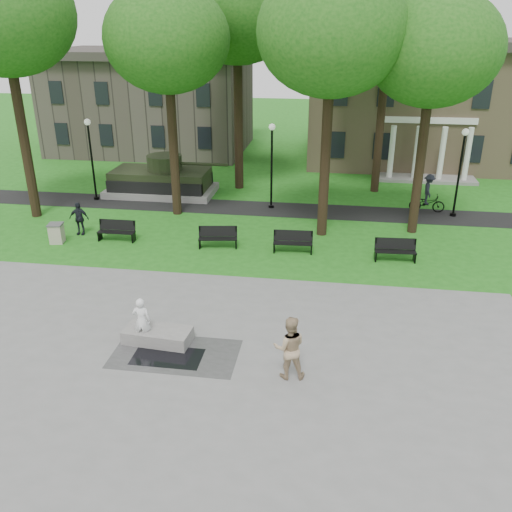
{
  "coord_description": "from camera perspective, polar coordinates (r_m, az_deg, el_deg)",
  "views": [
    {
      "loc": [
        3.96,
        -16.96,
        9.75
      ],
      "look_at": [
        1.14,
        2.09,
        1.4
      ],
      "focal_mm": 38.0,
      "sensor_mm": 36.0,
      "label": 1
    }
  ],
  "objects": [
    {
      "name": "puddle",
      "position": [
        17.62,
        -9.3,
        -10.42
      ],
      "size": [
        2.2,
        1.2,
        0.0
      ],
      "primitive_type": "cube",
      "color": "black",
      "rests_on": "plaza"
    },
    {
      "name": "park_bench_3",
      "position": [
        24.65,
        14.46,
        0.68
      ],
      "size": [
        1.82,
        0.62,
        1.0
      ],
      "rotation": [
        0.0,
        0.0,
        0.06
      ],
      "color": "black",
      "rests_on": "ground"
    },
    {
      "name": "trash_bin",
      "position": [
        27.53,
        -20.26,
        2.28
      ],
      "size": [
        0.76,
        0.76,
        0.96
      ],
      "rotation": [
        0.0,
        0.0,
        0.17
      ],
      "color": "#BFB29E",
      "rests_on": "ground"
    },
    {
      "name": "lamp_mid",
      "position": [
        30.27,
        1.66,
        10.15
      ],
      "size": [
        0.36,
        0.36,
        4.73
      ],
      "color": "black",
      "rests_on": "ground"
    },
    {
      "name": "friend_watching",
      "position": [
        16.04,
        3.54,
        -9.6
      ],
      "size": [
        1.07,
        0.89,
        1.99
      ],
      "primitive_type": "imported",
      "rotation": [
        0.0,
        0.0,
        3.29
      ],
      "color": "tan",
      "rests_on": "plaza"
    },
    {
      "name": "tank_monument",
      "position": [
        33.85,
        -9.9,
        7.87
      ],
      "size": [
        7.45,
        3.4,
        2.4
      ],
      "color": "gray",
      "rests_on": "ground"
    },
    {
      "name": "tree_4",
      "position": [
        33.5,
        -2.01,
        24.53
      ],
      "size": [
        7.2,
        7.2,
        13.5
      ],
      "color": "black",
      "rests_on": "ground"
    },
    {
      "name": "concrete_block",
      "position": [
        18.33,
        -10.3,
        -8.21
      ],
      "size": [
        2.27,
        1.17,
        0.45
      ],
      "primitive_type": "cube",
      "rotation": [
        0.0,
        0.0,
        -0.08
      ],
      "color": "gray",
      "rests_on": "plaza"
    },
    {
      "name": "footpath",
      "position": [
        30.81,
        0.61,
        5.01
      ],
      "size": [
        44.0,
        2.6,
        0.01
      ],
      "primitive_type": "cube",
      "color": "black",
      "rests_on": "ground"
    },
    {
      "name": "building_left",
      "position": [
        46.37,
        -10.87,
        15.43
      ],
      "size": [
        15.0,
        10.0,
        7.2
      ],
      "primitive_type": "cube",
      "color": "#4C443D",
      "rests_on": "ground"
    },
    {
      "name": "skateboard",
      "position": [
        18.72,
        -12.32,
        -8.35
      ],
      "size": [
        0.8,
        0.45,
        0.07
      ],
      "primitive_type": "cube",
      "rotation": [
        0.0,
        0.0,
        -0.35
      ],
      "color": "brown",
      "rests_on": "plaza"
    },
    {
      "name": "tree_0",
      "position": [
        30.47,
        -25.09,
        21.98
      ],
      "size": [
        6.8,
        6.8,
        12.97
      ],
      "color": "black",
      "rests_on": "ground"
    },
    {
      "name": "park_bench_0",
      "position": [
        26.96,
        -14.44,
        2.66
      ],
      "size": [
        1.8,
        0.54,
        1.0
      ],
      "rotation": [
        0.0,
        0.0,
        0.01
      ],
      "color": "black",
      "rests_on": "ground"
    },
    {
      "name": "park_bench_1",
      "position": [
        25.36,
        -4.0,
        2.06
      ],
      "size": [
        1.85,
        0.79,
        1.0
      ],
      "rotation": [
        0.0,
        0.0,
        0.15
      ],
      "color": "black",
      "rests_on": "ground"
    },
    {
      "name": "tree_3",
      "position": [
        26.79,
        18.21,
        19.91
      ],
      "size": [
        6.0,
        6.0,
        11.19
      ],
      "color": "black",
      "rests_on": "ground"
    },
    {
      "name": "park_bench_2",
      "position": [
        24.83,
        3.92,
        1.57
      ],
      "size": [
        1.82,
        0.61,
        1.0
      ],
      "rotation": [
        0.0,
        0.0,
        0.05
      ],
      "color": "black",
      "rests_on": "ground"
    },
    {
      "name": "plaza",
      "position": [
        15.92,
        -8.08,
        -14.54
      ],
      "size": [
        22.0,
        16.0,
        0.02
      ],
      "primitive_type": "cube",
      "color": "gray",
      "rests_on": "ground"
    },
    {
      "name": "pedestrian_walker",
      "position": [
        28.16,
        -18.13,
        3.78
      ],
      "size": [
        0.99,
        0.46,
        1.66
      ],
      "primitive_type": "imported",
      "rotation": [
        0.0,
        0.0,
        0.06
      ],
      "color": "black",
      "rests_on": "ground"
    },
    {
      "name": "building_right",
      "position": [
        43.71,
        16.92,
        15.38
      ],
      "size": [
        17.0,
        12.0,
        8.6
      ],
      "color": "#9E8460",
      "rests_on": "ground"
    },
    {
      "name": "skateboarder",
      "position": [
        18.1,
        -11.95,
        -6.66
      ],
      "size": [
        0.61,
        0.42,
        1.61
      ],
      "primitive_type": "imported",
      "rotation": [
        0.0,
        0.0,
        3.2
      ],
      "color": "white",
      "rests_on": "plaza"
    },
    {
      "name": "tree_5",
      "position": [
        33.55,
        13.86,
        22.7
      ],
      "size": [
        6.4,
        6.4,
        12.44
      ],
      "color": "black",
      "rests_on": "ground"
    },
    {
      "name": "cyclist",
      "position": [
        31.54,
        17.63,
        5.98
      ],
      "size": [
        1.95,
        1.11,
        2.12
      ],
      "rotation": [
        0.0,
        0.0,
        1.52
      ],
      "color": "black",
      "rests_on": "ground"
    },
    {
      "name": "ground",
      "position": [
        19.96,
        -4.14,
        -5.87
      ],
      "size": [
        120.0,
        120.0,
        0.0
      ],
      "primitive_type": "plane",
      "color": "#1E6116",
      "rests_on": "ground"
    },
    {
      "name": "lamp_left",
      "position": [
        33.16,
        -16.97,
        10.33
      ],
      "size": [
        0.36,
        0.36,
        4.73
      ],
      "color": "black",
      "rests_on": "ground"
    },
    {
      "name": "lamp_right",
      "position": [
        30.78,
        20.72,
        8.88
      ],
      "size": [
        0.36,
        0.36,
        4.73
      ],
      "color": "black",
      "rests_on": "ground"
    },
    {
      "name": "tree_1",
      "position": [
        28.74,
        -9.36,
        21.58
      ],
      "size": [
        6.2,
        6.2,
        11.63
      ],
      "color": "black",
      "rests_on": "ground"
    },
    {
      "name": "tree_2",
      "position": [
        25.47,
        7.99,
        22.27
      ],
      "size": [
        6.6,
        6.6,
        12.16
      ],
      "color": "black",
      "rests_on": "ground"
    }
  ]
}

